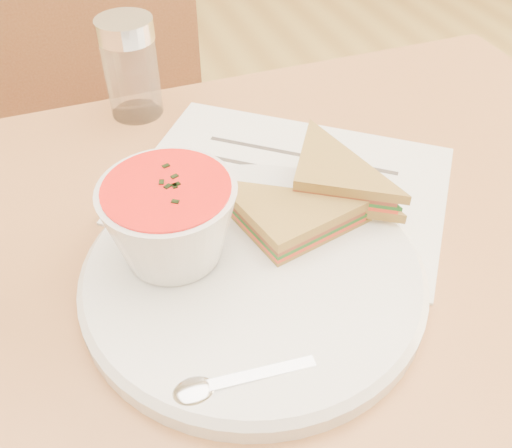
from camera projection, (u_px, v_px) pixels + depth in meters
name	position (u px, v px, depth m)	size (l,w,h in m)	color
chair_far	(113.00, 201.00, 1.00)	(0.43, 0.43, 0.97)	brown
plate	(253.00, 276.00, 0.50)	(0.30, 0.30, 0.02)	white
soup_bowl	(171.00, 225.00, 0.48)	(0.12, 0.12, 0.08)	white
sandwich_half_a	(278.00, 259.00, 0.48)	(0.11, 0.11, 0.03)	#A27D39
sandwich_half_b	(292.00, 195.00, 0.53)	(0.11, 0.11, 0.03)	#A27D39
spoon	(257.00, 375.00, 0.42)	(0.16, 0.03, 0.01)	silver
paper_menu	(288.00, 184.00, 0.61)	(0.33, 0.24, 0.00)	white
condiment_shaker	(131.00, 68.00, 0.68)	(0.07, 0.07, 0.12)	silver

